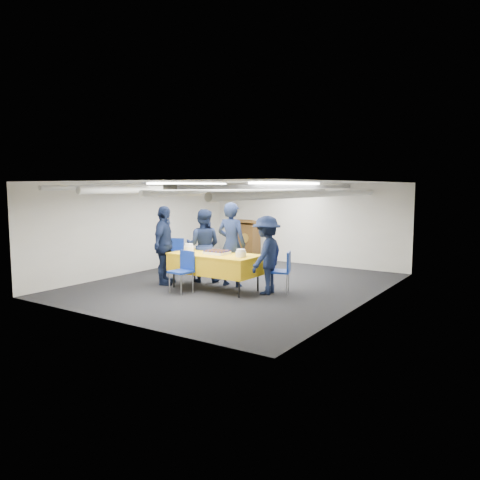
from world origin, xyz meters
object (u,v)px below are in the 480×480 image
object	(u,v)px
chair_right	(284,268)
chair_left	(175,252)
chair_near	(184,267)
serving_table	(215,264)
sailor_c	(164,245)
sailor_a	(232,244)
sheet_cake	(217,252)
sailor_b	(203,246)
sailor_d	(267,255)
podium	(249,240)

from	to	relation	value
chair_right	chair_left	size ratio (longest dim) A/B	1.00
chair_near	chair_left	distance (m)	2.42
serving_table	chair_right	size ratio (longest dim) A/B	2.26
chair_left	sailor_c	world-z (taller)	sailor_c
sailor_a	chair_near	bearing A→B (deg)	62.27
chair_near	chair_left	size ratio (longest dim) A/B	1.00
serving_table	sailor_c	bearing A→B (deg)	-170.22
chair_left	sailor_a	xyz separation A→B (m)	(2.19, -0.60, 0.40)
sheet_cake	sailor_c	world-z (taller)	sailor_c
sheet_cake	sailor_a	size ratio (longest dim) A/B	0.27
serving_table	chair_near	bearing A→B (deg)	-120.82
sailor_b	sailor_d	world-z (taller)	sailor_b
chair_near	sailor_b	bearing A→B (deg)	108.09
chair_near	sailor_b	size ratio (longest dim) A/B	0.52
serving_table	sailor_a	bearing A→B (deg)	78.25
sailor_b	sailor_a	bearing A→B (deg)	153.09
serving_table	chair_left	xyz separation A→B (m)	(-2.09, 1.08, -0.03)
sailor_a	sailor_d	xyz separation A→B (m)	(1.03, -0.22, -0.13)
sheet_cake	sailor_a	world-z (taller)	sailor_a
chair_left	sailor_a	distance (m)	2.31
sailor_c	sailor_b	bearing A→B (deg)	-61.13
podium	sailor_a	distance (m)	3.60
sailor_c	chair_left	bearing A→B (deg)	7.78
serving_table	sailor_b	bearing A→B (deg)	144.64
serving_table	chair_near	size ratio (longest dim) A/B	2.26
sheet_cake	sailor_b	distance (m)	0.93
serving_table	sheet_cake	world-z (taller)	sheet_cake
chair_right	chair_left	bearing A→B (deg)	170.49
serving_table	sailor_c	world-z (taller)	sailor_c
podium	sailor_b	world-z (taller)	sailor_b
chair_near	chair_right	size ratio (longest dim) A/B	1.00
chair_near	sailor_d	bearing A→B (deg)	30.24
chair_left	sailor_b	xyz separation A→B (m)	(1.37, -0.57, 0.31)
sailor_d	sheet_cake	bearing A→B (deg)	-81.43
chair_left	sailor_d	size ratio (longest dim) A/B	0.54
chair_near	chair_right	bearing A→B (deg)	32.05
podium	sailor_d	size ratio (longest dim) A/B	0.78
chair_near	sailor_d	size ratio (longest dim) A/B	0.54
chair_right	sailor_a	bearing A→B (deg)	-179.19
chair_near	chair_right	distance (m)	2.08
chair_right	sailor_d	distance (m)	0.45
podium	sailor_b	xyz separation A→B (m)	(0.78, -3.17, 0.23)
sailor_a	sailor_b	xyz separation A→B (m)	(-0.82, 0.03, -0.09)
sailor_b	podium	bearing A→B (deg)	-100.71
serving_table	sailor_b	xyz separation A→B (m)	(-0.72, 0.51, 0.28)
sailor_c	sailor_d	xyz separation A→B (m)	(2.39, 0.48, -0.08)
chair_near	chair_right	world-z (taller)	same
serving_table	sailor_d	bearing A→B (deg)	13.17
podium	chair_left	xyz separation A→B (m)	(-0.59, -2.60, -0.08)
chair_left	sailor_c	size ratio (longest dim) A/B	0.49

